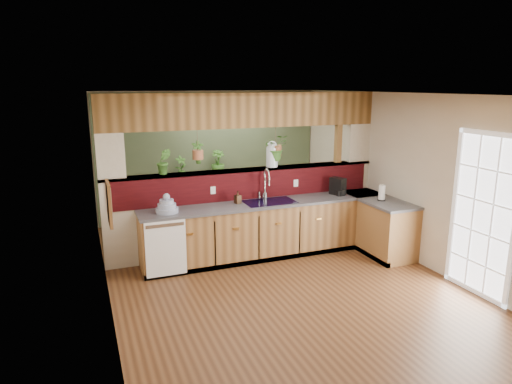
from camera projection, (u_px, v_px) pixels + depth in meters
name	position (u px, v px, depth m)	size (l,w,h in m)	color
ground	(280.00, 280.00, 6.50)	(4.60, 7.00, 0.01)	#4C2C17
ceiling	(282.00, 94.00, 5.90)	(4.60, 7.00, 0.01)	brown
wall_back	(211.00, 155.00, 9.38)	(4.60, 0.02, 2.60)	beige
wall_front	(498.00, 305.00, 3.03)	(4.60, 0.02, 2.60)	beige
wall_left	(104.00, 208.00, 5.39)	(0.02, 7.00, 2.60)	beige
wall_right	(417.00, 179.00, 7.02)	(0.02, 7.00, 2.60)	beige
pass_through_partition	(248.00, 180.00, 7.46)	(4.60, 0.21, 2.60)	beige
pass_through_ledge	(247.00, 170.00, 7.41)	(4.60, 0.21, 0.04)	brown
header_beam	(246.00, 110.00, 7.19)	(4.60, 0.15, 0.55)	brown
sage_backwall	(211.00, 155.00, 9.36)	(4.55, 0.02, 2.55)	#536645
countertop	(305.00, 227.00, 7.48)	(4.14, 1.52, 0.90)	brown
dishwasher	(166.00, 248.00, 6.48)	(0.58, 0.03, 0.82)	white
navy_sink	(269.00, 207.00, 7.29)	(0.82, 0.50, 0.18)	black
french_door	(482.00, 217.00, 5.89)	(0.06, 1.02, 2.16)	white
framed_print	(109.00, 204.00, 4.62)	(0.04, 0.35, 0.45)	brown
faucet	(266.00, 183.00, 7.34)	(0.23, 0.23, 0.52)	#B7B7B2
dish_stack	(167.00, 207.00, 6.64)	(0.33, 0.33, 0.29)	#909BBA
soap_dispenser	(238.00, 197.00, 7.15)	(0.09, 0.09, 0.20)	#382414
coffee_maker	(338.00, 187.00, 7.71)	(0.15, 0.26, 0.29)	black
paper_towel	(382.00, 193.00, 7.33)	(0.12, 0.12, 0.27)	black
glass_jar	(272.00, 154.00, 7.52)	(0.19, 0.19, 0.43)	silver
ledge_plant_left	(164.00, 161.00, 6.89)	(0.22, 0.18, 0.40)	#366924
hanging_plant_a	(198.00, 145.00, 7.02)	(0.21, 0.17, 0.47)	brown
hanging_plant_b	(276.00, 137.00, 7.47)	(0.41, 0.36, 0.55)	brown
shelving_console	(200.00, 197.00, 9.23)	(1.34, 0.36, 0.90)	black
shelf_plant_a	(181.00, 166.00, 8.94)	(0.22, 0.15, 0.42)	#366924
shelf_plant_b	(218.00, 162.00, 9.20)	(0.27, 0.27, 0.49)	#366924
floor_plant	(282.00, 207.00, 8.84)	(0.72, 0.63, 0.80)	#366924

